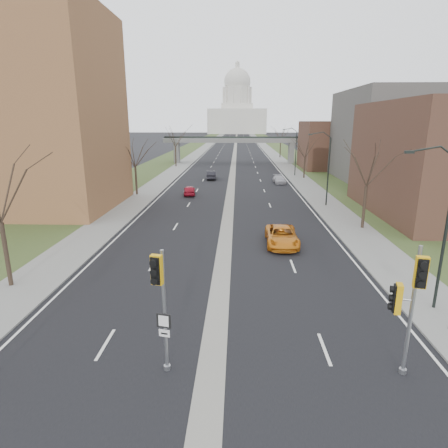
# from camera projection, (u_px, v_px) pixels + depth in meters

# --- Properties ---
(ground) EXTENTS (700.00, 700.00, 0.00)m
(ground) POSITION_uv_depth(u_px,v_px,m) (211.00, 376.00, 15.11)
(ground) COLOR black
(ground) RESTS_ON ground
(road_surface) EXTENTS (20.00, 600.00, 0.01)m
(road_surface) POSITION_uv_depth(u_px,v_px,m) (236.00, 146.00, 159.66)
(road_surface) COLOR black
(road_surface) RESTS_ON ground
(median_strip) EXTENTS (1.20, 600.00, 0.02)m
(median_strip) POSITION_uv_depth(u_px,v_px,m) (236.00, 146.00, 159.66)
(median_strip) COLOR gray
(median_strip) RESTS_ON ground
(sidewalk_right) EXTENTS (4.00, 600.00, 0.12)m
(sidewalk_right) POSITION_uv_depth(u_px,v_px,m) (264.00, 145.00, 159.22)
(sidewalk_right) COLOR gray
(sidewalk_right) RESTS_ON ground
(sidewalk_left) EXTENTS (4.00, 600.00, 0.12)m
(sidewalk_left) POSITION_uv_depth(u_px,v_px,m) (208.00, 145.00, 160.07)
(sidewalk_left) COLOR gray
(sidewalk_left) RESTS_ON ground
(grass_verge_right) EXTENTS (8.00, 600.00, 0.10)m
(grass_verge_right) POSITION_uv_depth(u_px,v_px,m) (278.00, 146.00, 159.02)
(grass_verge_right) COLOR #334520
(grass_verge_right) RESTS_ON ground
(grass_verge_left) EXTENTS (8.00, 600.00, 0.10)m
(grass_verge_left) POSITION_uv_depth(u_px,v_px,m) (194.00, 145.00, 160.28)
(grass_verge_left) COLOR #334520
(grass_verge_left) RESTS_ON ground
(commercial_block_mid) EXTENTS (18.00, 22.00, 15.00)m
(commercial_block_mid) POSITION_uv_depth(u_px,v_px,m) (400.00, 137.00, 62.25)
(commercial_block_mid) COLOR #56524E
(commercial_block_mid) RESTS_ON ground
(commercial_block_far) EXTENTS (14.00, 14.00, 10.00)m
(commercial_block_far) POSITION_uv_depth(u_px,v_px,m) (335.00, 145.00, 80.47)
(commercial_block_far) COLOR #543527
(commercial_block_far) RESTS_ON ground
(pedestrian_bridge) EXTENTS (34.00, 3.00, 6.45)m
(pedestrian_bridge) POSITION_uv_depth(u_px,v_px,m) (234.00, 143.00, 90.92)
(pedestrian_bridge) COLOR slate
(pedestrian_bridge) RESTS_ON ground
(capitol) EXTENTS (48.00, 42.00, 55.75)m
(capitol) POSITION_uv_depth(u_px,v_px,m) (237.00, 111.00, 318.57)
(capitol) COLOR beige
(capitol) RESTS_ON ground
(streetlight_near) EXTENTS (2.61, 0.20, 8.70)m
(streetlight_near) POSITION_uv_depth(u_px,v_px,m) (437.00, 183.00, 18.66)
(streetlight_near) COLOR black
(streetlight_near) RESTS_ON sidewalk_right
(streetlight_mid) EXTENTS (2.61, 0.20, 8.70)m
(streetlight_mid) POSITION_uv_depth(u_px,v_px,m) (323.00, 148.00, 43.72)
(streetlight_mid) COLOR black
(streetlight_mid) RESTS_ON sidewalk_right
(streetlight_far) EXTENTS (2.61, 0.20, 8.70)m
(streetlight_far) POSITION_uv_depth(u_px,v_px,m) (292.00, 138.00, 68.78)
(streetlight_far) COLOR black
(streetlight_far) RESTS_ON sidewalk_right
(tree_left_b) EXTENTS (6.75, 6.75, 8.81)m
(tree_left_b) POSITION_uv_depth(u_px,v_px,m) (134.00, 150.00, 50.54)
(tree_left_b) COLOR #382B21
(tree_left_b) RESTS_ON sidewalk_left
(tree_left_c) EXTENTS (7.65, 7.65, 9.99)m
(tree_left_c) POSITION_uv_depth(u_px,v_px,m) (175.00, 135.00, 83.09)
(tree_left_c) COLOR #382B21
(tree_left_c) RESTS_ON sidewalk_left
(tree_right_a) EXTENTS (7.20, 7.20, 9.40)m
(tree_right_a) POSITION_uv_depth(u_px,v_px,m) (369.00, 159.00, 34.10)
(tree_right_a) COLOR #382B21
(tree_right_a) RESTS_ON sidewalk_right
(tree_right_b) EXTENTS (6.30, 6.30, 8.22)m
(tree_right_b) POSITION_uv_depth(u_px,v_px,m) (306.00, 146.00, 66.11)
(tree_right_b) COLOR #382B21
(tree_right_b) RESTS_ON sidewalk_right
(tree_right_c) EXTENTS (7.65, 7.65, 9.99)m
(tree_right_c) POSITION_uv_depth(u_px,v_px,m) (281.00, 132.00, 104.34)
(tree_right_c) COLOR #382B21
(tree_right_c) RESTS_ON sidewalk_right
(signal_pole_median) EXTENTS (0.66, 0.88, 5.24)m
(signal_pole_median) POSITION_uv_depth(u_px,v_px,m) (160.00, 292.00, 14.26)
(signal_pole_median) COLOR gray
(signal_pole_median) RESTS_ON ground
(signal_pole_right) EXTENTS (0.92, 1.16, 5.49)m
(signal_pole_right) POSITION_uv_depth(u_px,v_px,m) (409.00, 294.00, 14.18)
(signal_pole_right) COLOR gray
(signal_pole_right) RESTS_ON ground
(car_left_near) EXTENTS (2.05, 4.09, 1.34)m
(car_left_near) POSITION_uv_depth(u_px,v_px,m) (189.00, 190.00, 52.09)
(car_left_near) COLOR maroon
(car_left_near) RESTS_ON ground
(car_left_far) EXTENTS (1.89, 4.66, 1.51)m
(car_left_far) POSITION_uv_depth(u_px,v_px,m) (211.00, 175.00, 66.37)
(car_left_far) COLOR black
(car_left_far) RESTS_ON ground
(car_right_near) EXTENTS (2.66, 5.58, 1.54)m
(car_right_near) POSITION_uv_depth(u_px,v_px,m) (282.00, 236.00, 30.94)
(car_right_near) COLOR orange
(car_right_near) RESTS_ON ground
(car_right_mid) EXTENTS (2.01, 4.48, 1.28)m
(car_right_mid) POSITION_uv_depth(u_px,v_px,m) (279.00, 179.00, 62.08)
(car_right_mid) COLOR #9F9EA6
(car_right_mid) RESTS_ON ground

